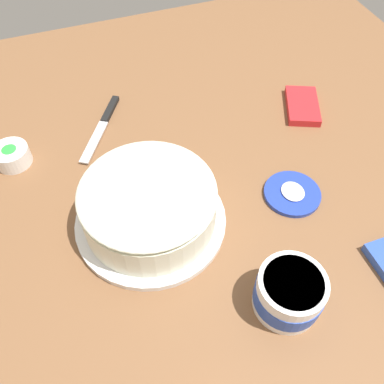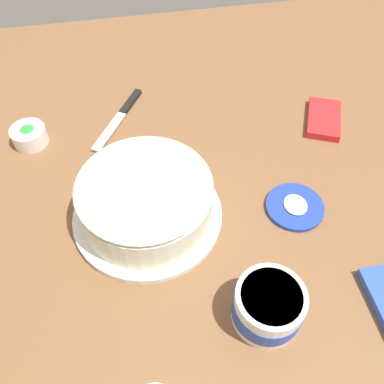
{
  "view_description": "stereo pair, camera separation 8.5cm",
  "coord_description": "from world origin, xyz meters",
  "px_view_note": "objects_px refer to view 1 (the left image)",
  "views": [
    {
      "loc": [
        -0.51,
        0.23,
        0.71
      ],
      "look_at": [
        -0.01,
        0.05,
        0.04
      ],
      "focal_mm": 38.7,
      "sensor_mm": 36.0,
      "label": 1
    },
    {
      "loc": [
        -0.53,
        0.15,
        0.71
      ],
      "look_at": [
        -0.01,
        0.05,
        0.04
      ],
      "focal_mm": 38.7,
      "sensor_mm": 36.0,
      "label": 2
    }
  ],
  "objects_px": {
    "candy_box_lower": "(302,106)",
    "frosted_cake": "(149,206)",
    "frosting_tub_lid": "(292,193)",
    "spreading_knife": "(104,122)",
    "sprinkle_bowl_green": "(11,155)",
    "frosting_tub": "(289,293)"
  },
  "relations": [
    {
      "from": "frosted_cake",
      "to": "frosting_tub",
      "type": "bearing_deg",
      "value": -144.73
    },
    {
      "from": "candy_box_lower",
      "to": "frosted_cake",
      "type": "bearing_deg",
      "value": 137.42
    },
    {
      "from": "spreading_knife",
      "to": "frosting_tub_lid",
      "type": "bearing_deg",
      "value": -137.18
    },
    {
      "from": "frosted_cake",
      "to": "frosting_tub_lid",
      "type": "bearing_deg",
      "value": -96.63
    },
    {
      "from": "frosted_cake",
      "to": "candy_box_lower",
      "type": "relative_size",
      "value": 2.23
    },
    {
      "from": "frosted_cake",
      "to": "spreading_knife",
      "type": "xyz_separation_m",
      "value": [
        0.32,
        0.03,
        -0.05
      ]
    },
    {
      "from": "sprinkle_bowl_green",
      "to": "candy_box_lower",
      "type": "relative_size",
      "value": 0.59
    },
    {
      "from": "sprinkle_bowl_green",
      "to": "candy_box_lower",
      "type": "bearing_deg",
      "value": -94.95
    },
    {
      "from": "spreading_knife",
      "to": "sprinkle_bowl_green",
      "type": "relative_size",
      "value": 2.59
    },
    {
      "from": "sprinkle_bowl_green",
      "to": "frosting_tub_lid",
      "type": "bearing_deg",
      "value": -118.73
    },
    {
      "from": "frosted_cake",
      "to": "candy_box_lower",
      "type": "xyz_separation_m",
      "value": [
        0.21,
        -0.47,
        -0.05
      ]
    },
    {
      "from": "frosted_cake",
      "to": "spreading_knife",
      "type": "relative_size",
      "value": 1.45
    },
    {
      "from": "frosting_tub",
      "to": "candy_box_lower",
      "type": "relative_size",
      "value": 0.88
    },
    {
      "from": "frosting_tub_lid",
      "to": "spreading_knife",
      "type": "xyz_separation_m",
      "value": [
        0.36,
        0.33,
        -0.0
      ]
    },
    {
      "from": "frosted_cake",
      "to": "frosting_tub_lid",
      "type": "xyz_separation_m",
      "value": [
        -0.04,
        -0.31,
        -0.05
      ]
    },
    {
      "from": "frosting_tub",
      "to": "sprinkle_bowl_green",
      "type": "distance_m",
      "value": 0.67
    },
    {
      "from": "sprinkle_bowl_green",
      "to": "frosted_cake",
      "type": "bearing_deg",
      "value": -137.23
    },
    {
      "from": "sprinkle_bowl_green",
      "to": "candy_box_lower",
      "type": "height_order",
      "value": "sprinkle_bowl_green"
    },
    {
      "from": "frosting_tub_lid",
      "to": "sprinkle_bowl_green",
      "type": "bearing_deg",
      "value": 61.27
    },
    {
      "from": "frosted_cake",
      "to": "frosting_tub_lid",
      "type": "distance_m",
      "value": 0.31
    },
    {
      "from": "sprinkle_bowl_green",
      "to": "spreading_knife",
      "type": "bearing_deg",
      "value": -76.02
    },
    {
      "from": "sprinkle_bowl_green",
      "to": "candy_box_lower",
      "type": "distance_m",
      "value": 0.72
    }
  ]
}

